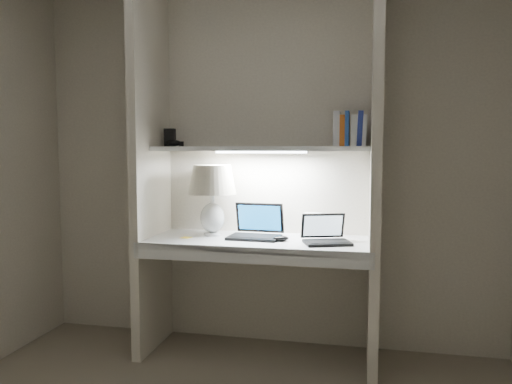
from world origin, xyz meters
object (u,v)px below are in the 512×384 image
(laptop_main, at_px, (256,230))
(speaker, at_px, (312,224))
(laptop_netbook, at_px, (326,236))
(book_row, at_px, (350,130))
(table_lamp, at_px, (212,188))

(laptop_main, height_order, speaker, laptop_main)
(laptop_main, height_order, laptop_netbook, laptop_main)
(laptop_main, height_order, book_row, book_row)
(table_lamp, xyz_separation_m, laptop_netbook, (0.76, -0.11, -0.28))
(laptop_netbook, bearing_deg, table_lamp, 153.02)
(laptop_netbook, xyz_separation_m, book_row, (0.13, 0.15, 0.66))
(table_lamp, xyz_separation_m, speaker, (0.66, 0.13, -0.24))
(laptop_main, relative_size, book_row, 1.55)
(laptop_netbook, distance_m, book_row, 0.69)
(speaker, distance_m, book_row, 0.67)
(laptop_netbook, relative_size, book_row, 1.53)
(laptop_main, xyz_separation_m, laptop_netbook, (0.46, -0.10, -0.01))
(table_lamp, height_order, laptop_netbook, table_lamp)
(table_lamp, xyz_separation_m, laptop_main, (0.30, -0.02, -0.27))
(table_lamp, distance_m, laptop_main, 0.41)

